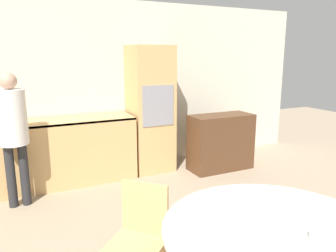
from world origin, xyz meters
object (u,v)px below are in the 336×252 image
object	(u,v)px
oven_unit	(150,109)
person_standing	(13,126)
bowl_near	(200,205)
chair_far_left	(140,233)
sideboard	(221,142)
cup	(315,234)

from	to	relation	value
oven_unit	person_standing	xyz separation A→B (m)	(-1.94, -0.51, 0.02)
oven_unit	person_standing	world-z (taller)	oven_unit
bowl_near	chair_far_left	bearing A→B (deg)	136.06
sideboard	cup	bearing A→B (deg)	-115.80
cup	bowl_near	world-z (taller)	cup
sideboard	person_standing	size ratio (longest dim) A/B	0.63
sideboard	bowl_near	xyz separation A→B (m)	(-1.82, -2.35, 0.33)
oven_unit	person_standing	distance (m)	2.01
cup	bowl_near	xyz separation A→B (m)	(-0.38, 0.63, -0.02)
bowl_near	person_standing	bearing A→B (deg)	115.74
sideboard	chair_far_left	distance (m)	2.96
chair_far_left	bowl_near	distance (m)	0.54
sideboard	chair_far_left	size ratio (longest dim) A/B	1.19
chair_far_left	person_standing	world-z (taller)	person_standing
oven_unit	cup	world-z (taller)	oven_unit
oven_unit	bowl_near	world-z (taller)	oven_unit
person_standing	bowl_near	world-z (taller)	person_standing
bowl_near	sideboard	bearing A→B (deg)	52.26
oven_unit	chair_far_left	bearing A→B (deg)	-114.68
sideboard	bowl_near	distance (m)	2.99
sideboard	person_standing	bearing A→B (deg)	-179.30
sideboard	chair_far_left	world-z (taller)	sideboard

